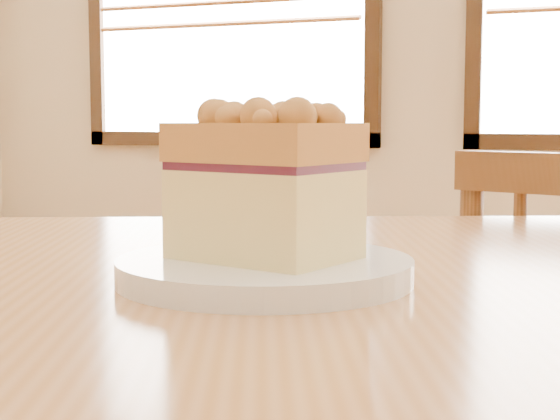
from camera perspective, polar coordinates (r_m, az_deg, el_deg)
name	(u,v)px	position (r m, az deg, el deg)	size (l,w,h in m)	color
cafe_table_main	(410,404)	(0.67, 8.64, -12.64)	(1.44, 1.23, 0.75)	#B37945
plate	(265,271)	(0.62, -1.03, -4.08)	(0.21, 0.21, 0.02)	white
cake_slice	(263,179)	(0.61, -1.15, 2.05)	(0.14, 0.12, 0.11)	#F9DB8D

